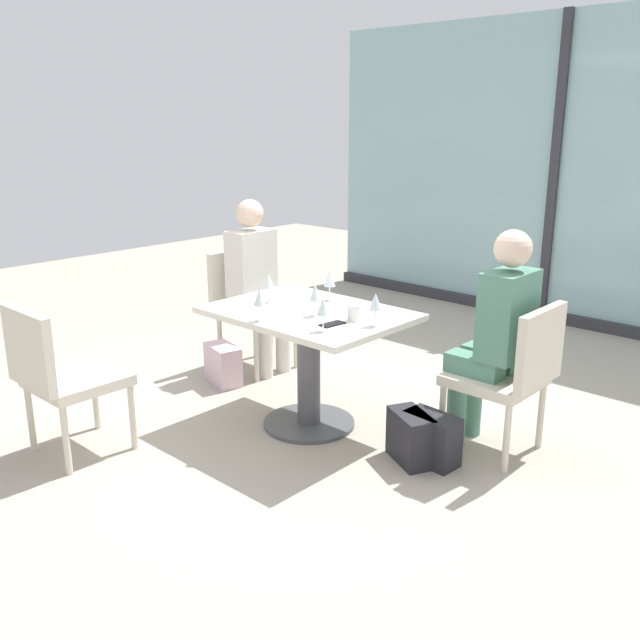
{
  "coord_description": "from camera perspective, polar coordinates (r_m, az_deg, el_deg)",
  "views": [
    {
      "loc": [
        2.69,
        -2.82,
        1.81
      ],
      "look_at": [
        0.0,
        0.1,
        0.65
      ],
      "focal_mm": 38.77,
      "sensor_mm": 36.0,
      "label": 1
    }
  ],
  "objects": [
    {
      "name": "ground_plane",
      "position": [
        4.3,
        -0.91,
        -8.62
      ],
      "size": [
        12.0,
        12.0,
        0.0
      ],
      "primitive_type": "plane",
      "color": "#A89E8E"
    },
    {
      "name": "window_wall_backdrop",
      "position": [
        6.62,
        18.76,
        10.25
      ],
      "size": [
        4.81,
        0.1,
        2.7
      ],
      "color": "#8FB7BC",
      "rests_on": "ground_plane"
    },
    {
      "name": "dining_table_main",
      "position": [
        4.11,
        -0.95,
        -1.96
      ],
      "size": [
        1.14,
        0.82,
        0.73
      ],
      "color": "silver",
      "rests_on": "ground_plane"
    },
    {
      "name": "chair_far_right",
      "position": [
        3.9,
        15.55,
        -4.03
      ],
      "size": [
        0.5,
        0.46,
        0.87
      ],
      "color": "beige",
      "rests_on": "ground_plane"
    },
    {
      "name": "chair_far_left",
      "position": [
        5.17,
        -5.97,
        1.48
      ],
      "size": [
        0.5,
        0.46,
        0.87
      ],
      "color": "beige",
      "rests_on": "ground_plane"
    },
    {
      "name": "chair_front_left",
      "position": [
        3.99,
        -20.71,
        -4.04
      ],
      "size": [
        0.46,
        0.5,
        0.87
      ],
      "color": "beige",
      "rests_on": "ground_plane"
    },
    {
      "name": "person_far_right",
      "position": [
        3.88,
        14.35,
        -0.86
      ],
      "size": [
        0.39,
        0.34,
        1.26
      ],
      "color": "#4C7F6B",
      "rests_on": "ground_plane"
    },
    {
      "name": "person_far_left",
      "position": [
        5.04,
        -5.21,
        3.5
      ],
      "size": [
        0.39,
        0.34,
        1.26
      ],
      "color": "silver",
      "rests_on": "ground_plane"
    },
    {
      "name": "wine_glass_0",
      "position": [
        3.9,
        -0.4,
        2.21
      ],
      "size": [
        0.07,
        0.07,
        0.18
      ],
      "color": "silver",
      "rests_on": "dining_table_main"
    },
    {
      "name": "wine_glass_1",
      "position": [
        4.2,
        -4.28,
        3.18
      ],
      "size": [
        0.07,
        0.07,
        0.18
      ],
      "color": "silver",
      "rests_on": "dining_table_main"
    },
    {
      "name": "wine_glass_2",
      "position": [
        3.61,
        0.27,
        1.07
      ],
      "size": [
        0.07,
        0.07,
        0.18
      ],
      "color": "silver",
      "rests_on": "dining_table_main"
    },
    {
      "name": "wine_glass_3",
      "position": [
        3.82,
        -5.0,
        1.84
      ],
      "size": [
        0.07,
        0.07,
        0.18
      ],
      "color": "silver",
      "rests_on": "dining_table_main"
    },
    {
      "name": "wine_glass_4",
      "position": [
        3.72,
        4.6,
        1.45
      ],
      "size": [
        0.07,
        0.07,
        0.18
      ],
      "color": "silver",
      "rests_on": "dining_table_main"
    },
    {
      "name": "wine_glass_5",
      "position": [
        4.24,
        0.8,
        3.37
      ],
      "size": [
        0.07,
        0.07,
        0.18
      ],
      "color": "silver",
      "rests_on": "dining_table_main"
    },
    {
      "name": "coffee_cup",
      "position": [
        3.83,
        2.83,
        0.6
      ],
      "size": [
        0.08,
        0.08,
        0.09
      ],
      "primitive_type": "cylinder",
      "color": "white",
      "rests_on": "dining_table_main"
    },
    {
      "name": "cell_phone_on_table",
      "position": [
        3.76,
        1.03,
        -0.34
      ],
      "size": [
        0.09,
        0.15,
        0.01
      ],
      "primitive_type": "cube",
      "rotation": [
        0.0,
        0.0,
        -0.12
      ],
      "color": "black",
      "rests_on": "dining_table_main"
    },
    {
      "name": "handbag_0",
      "position": [
        3.85,
        9.19,
        -9.64
      ],
      "size": [
        0.31,
        0.18,
        0.28
      ],
      "primitive_type": "cube",
      "rotation": [
        0.0,
        0.0,
        -0.07
      ],
      "color": "#232328",
      "rests_on": "ground_plane"
    },
    {
      "name": "handbag_1",
      "position": [
        4.94,
        -8.01,
        -3.66
      ],
      "size": [
        0.33,
        0.23,
        0.28
      ],
      "primitive_type": "cube",
      "rotation": [
        0.0,
        0.0,
        -0.25
      ],
      "color": "beige",
      "rests_on": "ground_plane"
    },
    {
      "name": "handbag_2",
      "position": [
        3.85,
        7.51,
        -9.58
      ],
      "size": [
        0.34,
        0.28,
        0.28
      ],
      "primitive_type": "cube",
      "rotation": [
        0.0,
        0.0,
        -0.48
      ],
      "color": "#232328",
      "rests_on": "ground_plane"
    }
  ]
}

